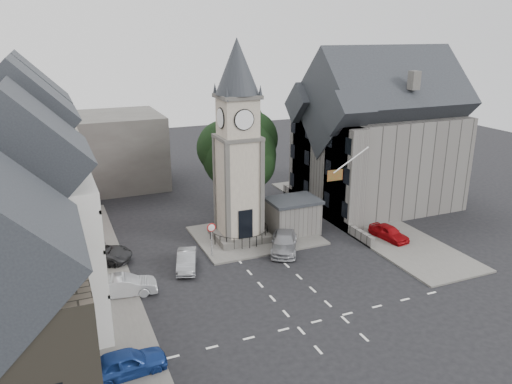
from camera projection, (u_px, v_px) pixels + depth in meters
name	position (u px, v px, depth m)	size (l,w,h in m)	color
ground	(280.00, 281.00, 34.92)	(120.00, 120.00, 0.00)	black
pavement_west	(85.00, 276.00, 35.52)	(6.00, 30.00, 0.14)	#595651
pavement_east	(359.00, 218.00, 46.35)	(6.00, 26.00, 0.14)	#595651
central_island	(255.00, 235.00, 42.46)	(10.00, 8.00, 0.16)	#595651
road_markings	(319.00, 321.00, 30.10)	(20.00, 8.00, 0.01)	silver
clock_tower	(238.00, 144.00, 39.41)	(4.86, 4.86, 16.25)	#4C4944
stone_shelter	(293.00, 216.00, 42.79)	(4.30, 3.30, 3.08)	#5D5956
town_tree	(239.00, 144.00, 44.90)	(7.20, 7.20, 10.80)	black
warning_sign_post	(212.00, 233.00, 37.87)	(0.70, 0.19, 2.85)	black
terrace_pink	(28.00, 159.00, 41.16)	(8.10, 7.60, 12.80)	#C88A8B
terrace_cream	(27.00, 186.00, 34.15)	(8.10, 7.60, 12.80)	beige
terrace_tudor	(26.00, 232.00, 27.26)	(8.10, 7.60, 12.00)	silver
backdrop_west	(68.00, 154.00, 53.76)	(20.00, 10.00, 8.00)	#4C4944
east_building	(377.00, 143.00, 48.40)	(14.40, 11.40, 12.60)	#5D5956
east_boundary_wall	(322.00, 212.00, 46.95)	(0.40, 16.00, 0.90)	#5D5956
flagpole	(351.00, 160.00, 39.23)	(3.68, 0.10, 2.74)	white
car_west_blue	(126.00, 363.00, 25.18)	(1.65, 4.11, 1.40)	navy
car_west_silver	(124.00, 286.00, 32.81)	(1.47, 4.21, 1.39)	#B5B9BE
car_west_grey	(96.00, 254.00, 37.44)	(2.44, 5.29, 1.47)	#292A2C
car_island_silver	(187.00, 261.00, 36.54)	(1.35, 3.86, 1.27)	gray
car_island_east	(284.00, 242.00, 39.57)	(1.98, 4.86, 1.41)	#94959B
car_east_red	(389.00, 233.00, 41.61)	(1.50, 3.72, 1.27)	#9D080D
pedestrian	(366.00, 218.00, 44.43)	(0.57, 0.37, 1.56)	#B5A596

